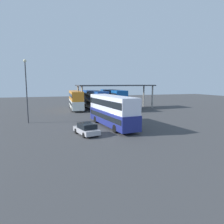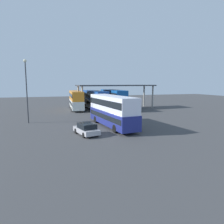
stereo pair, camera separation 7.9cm
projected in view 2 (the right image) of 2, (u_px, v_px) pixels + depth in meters
The scene contains 8 objects.
ground_plane at pixel (118, 132), 24.55m from camera, with size 140.00×140.00×0.00m, color #3F3F40.
double_decker_main at pixel (112, 110), 27.48m from camera, with size 3.69×11.21×4.18m.
parked_hatchback at pixel (87, 129), 23.32m from camera, with size 2.58×4.06×1.35m.
double_decker_near_canopy at pixel (76, 99), 45.43m from camera, with size 2.98×10.93×4.10m.
double_decker_mid_row at pixel (95, 99), 45.39m from camera, with size 3.54×11.52×4.17m.
double_decker_far_right at pixel (113, 99), 45.50m from camera, with size 3.00×11.12×4.35m.
depot_canopy at pixel (116, 87), 46.54m from camera, with size 18.11×6.15×5.45m.
lamppost_tall at pixel (26, 84), 29.59m from camera, with size 0.44×0.44×9.22m.
Camera 2 is at (-8.03, -22.59, 5.86)m, focal length 32.85 mm.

